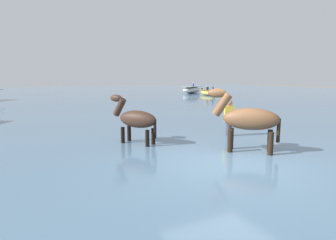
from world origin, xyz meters
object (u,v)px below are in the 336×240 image
(horse_lead_dark_bay, at_px, (136,120))
(person_onlooker_right, at_px, (229,122))
(boat_near_port, at_px, (208,92))
(horse_trailing_bay, at_px, (248,121))
(boat_distant_east, at_px, (192,90))

(horse_lead_dark_bay, relative_size, person_onlooker_right, 1.14)
(horse_lead_dark_bay, relative_size, boat_near_port, 0.70)
(horse_lead_dark_bay, relative_size, horse_trailing_bay, 0.89)
(horse_lead_dark_bay, bearing_deg, horse_trailing_bay, -43.86)
(boat_distant_east, bearing_deg, horse_lead_dark_bay, -124.72)
(boat_distant_east, height_order, boat_near_port, boat_distant_east)
(horse_lead_dark_bay, bearing_deg, boat_distant_east, 55.28)
(horse_trailing_bay, distance_m, boat_distant_east, 27.43)
(horse_trailing_bay, distance_m, person_onlooker_right, 2.10)
(boat_near_port, distance_m, person_onlooker_right, 21.40)
(horse_trailing_bay, bearing_deg, person_onlooker_right, 65.08)
(horse_trailing_bay, height_order, boat_near_port, horse_trailing_bay)
(horse_lead_dark_bay, xyz_separation_m, person_onlooker_right, (3.21, -0.38, -0.23))
(horse_trailing_bay, height_order, boat_distant_east, horse_trailing_bay)
(horse_lead_dark_bay, height_order, person_onlooker_right, horse_lead_dark_bay)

